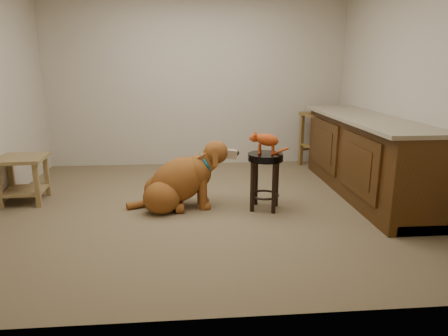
{
  "coord_description": "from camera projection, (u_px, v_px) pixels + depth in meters",
  "views": [
    {
      "loc": [
        -0.12,
        -4.15,
        1.52
      ],
      "look_at": [
        0.23,
        -0.04,
        0.45
      ],
      "focal_mm": 32.0,
      "sensor_mm": 36.0,
      "label": 1
    }
  ],
  "objects": [
    {
      "name": "floor",
      "position": [
        203.0,
        207.0,
        4.39
      ],
      "size": [
        4.5,
        4.0,
        0.01
      ],
      "primitive_type": "cube",
      "color": "brown",
      "rests_on": "ground"
    },
    {
      "name": "room_shell",
      "position": [
        200.0,
        48.0,
        3.97
      ],
      "size": [
        4.54,
        4.04,
        2.62
      ],
      "color": "#B9AC95",
      "rests_on": "ground"
    },
    {
      "name": "cabinet_run",
      "position": [
        365.0,
        158.0,
        4.73
      ],
      "size": [
        0.7,
        2.56,
        0.94
      ],
      "color": "#42250B",
      "rests_on": "ground"
    },
    {
      "name": "padded_stool",
      "position": [
        265.0,
        170.0,
        4.24
      ],
      "size": [
        0.4,
        0.4,
        0.61
      ],
      "rotation": [
        0.0,
        0.0,
        -0.33
      ],
      "color": "black",
      "rests_on": "ground"
    },
    {
      "name": "wood_stool",
      "position": [
        318.0,
        139.0,
        6.03
      ],
      "size": [
        0.56,
        0.56,
        0.82
      ],
      "rotation": [
        0.0,
        0.0,
        0.32
      ],
      "color": "brown",
      "rests_on": "ground"
    },
    {
      "name": "side_table",
      "position": [
        23.0,
        173.0,
        4.47
      ],
      "size": [
        0.54,
        0.54,
        0.53
      ],
      "rotation": [
        0.0,
        0.0,
        0.07
      ],
      "color": "olive",
      "rests_on": "ground"
    },
    {
      "name": "golden_retriever",
      "position": [
        180.0,
        182.0,
        4.31
      ],
      "size": [
        1.24,
        0.63,
        0.78
      ],
      "rotation": [
        0.0,
        0.0,
        0.06
      ],
      "color": "brown",
      "rests_on": "ground"
    },
    {
      "name": "tabby_kitten",
      "position": [
        265.0,
        140.0,
        4.16
      ],
      "size": [
        0.42,
        0.2,
        0.26
      ],
      "rotation": [
        0.0,
        0.0,
        -0.33
      ],
      "color": "#A73810",
      "rests_on": "padded_stool"
    }
  ]
}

